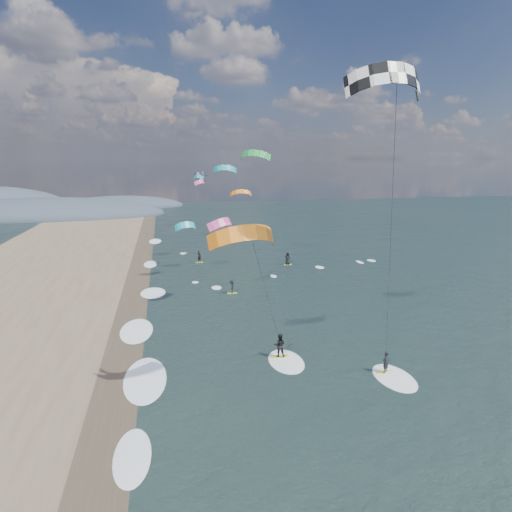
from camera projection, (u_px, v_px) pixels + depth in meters
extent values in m
plane|color=black|center=(314.00, 410.00, 26.03)|extent=(260.00, 260.00, 0.00)
cube|color=#382D23|center=(123.00, 356.00, 33.08)|extent=(3.00, 240.00, 0.00)
ellipsoid|color=#3D4756|center=(42.00, 217.00, 113.07)|extent=(64.00, 24.00, 10.00)
ellipsoid|color=#3D4756|center=(120.00, 207.00, 135.84)|extent=(40.00, 18.00, 7.00)
cube|color=#C3D525|center=(385.00, 372.00, 30.54)|extent=(1.28, 0.38, 0.05)
imported|color=black|center=(385.00, 362.00, 30.36)|extent=(0.69, 0.66, 1.58)
ellipsoid|color=white|center=(394.00, 378.00, 29.84)|extent=(2.60, 4.20, 0.12)
cylinder|color=black|center=(390.00, 244.00, 25.04)|extent=(0.02, 0.02, 18.97)
cube|color=#C3D525|center=(279.00, 357.00, 32.96)|extent=(1.44, 0.44, 0.07)
imported|color=black|center=(280.00, 345.00, 32.75)|extent=(1.04, 0.91, 1.83)
ellipsoid|color=white|center=(286.00, 361.00, 32.26)|extent=(2.60, 4.20, 0.12)
cylinder|color=black|center=(267.00, 295.00, 28.39)|extent=(0.02, 0.02, 11.83)
cube|color=#C3D525|center=(232.00, 293.00, 48.56)|extent=(1.10, 0.35, 0.05)
imported|color=black|center=(232.00, 287.00, 48.39)|extent=(0.74, 1.06, 1.50)
cube|color=#C3D525|center=(287.00, 265.00, 61.67)|extent=(1.10, 0.35, 0.05)
imported|color=black|center=(288.00, 259.00, 61.47)|extent=(0.92, 0.67, 1.75)
cube|color=#C3D525|center=(199.00, 262.00, 63.09)|extent=(1.10, 0.35, 0.05)
imported|color=black|center=(199.00, 256.00, 62.90)|extent=(0.73, 0.73, 1.71)
ellipsoid|color=white|center=(127.00, 457.00, 21.89)|extent=(2.40, 5.40, 0.11)
ellipsoid|color=white|center=(136.00, 380.00, 29.51)|extent=(2.40, 5.40, 0.11)
ellipsoid|color=white|center=(142.00, 330.00, 38.09)|extent=(2.40, 5.40, 0.11)
ellipsoid|color=white|center=(146.00, 293.00, 48.57)|extent=(2.40, 5.40, 0.11)
ellipsoid|color=white|center=(149.00, 264.00, 61.91)|extent=(2.40, 5.40, 0.11)
ellipsoid|color=white|center=(152.00, 241.00, 79.07)|extent=(2.40, 5.40, 0.11)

